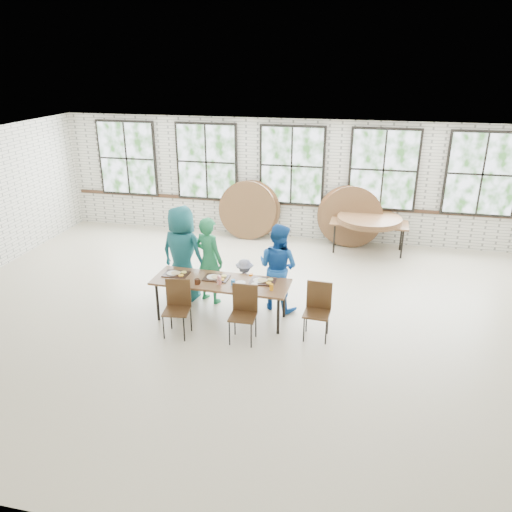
{
  "coord_description": "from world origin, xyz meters",
  "views": [
    {
      "loc": [
        1.82,
        -7.7,
        4.37
      ],
      "look_at": [
        0.0,
        0.4,
        1.05
      ],
      "focal_mm": 35.0,
      "sensor_mm": 36.0,
      "label": 1
    }
  ],
  "objects_px": {
    "chair_near_left": "(178,303)",
    "dining_table": "(221,284)",
    "chair_near_right": "(244,308)",
    "storage_table": "(369,224)"
  },
  "relations": [
    {
      "from": "chair_near_left",
      "to": "dining_table",
      "type": "bearing_deg",
      "value": 39.29
    },
    {
      "from": "chair_near_right",
      "to": "storage_table",
      "type": "xyz_separation_m",
      "value": [
        1.93,
        4.52,
        0.13
      ]
    },
    {
      "from": "dining_table",
      "to": "storage_table",
      "type": "relative_size",
      "value": 1.33
    },
    {
      "from": "chair_near_left",
      "to": "storage_table",
      "type": "bearing_deg",
      "value": 48.6
    },
    {
      "from": "dining_table",
      "to": "chair_near_right",
      "type": "bearing_deg",
      "value": -43.5
    },
    {
      "from": "chair_near_left",
      "to": "chair_near_right",
      "type": "xyz_separation_m",
      "value": [
        1.13,
        0.05,
        0.0
      ]
    },
    {
      "from": "chair_near_right",
      "to": "storage_table",
      "type": "height_order",
      "value": "chair_near_right"
    },
    {
      "from": "dining_table",
      "to": "chair_near_right",
      "type": "relative_size",
      "value": 2.55
    },
    {
      "from": "chair_near_left",
      "to": "chair_near_right",
      "type": "distance_m",
      "value": 1.13
    },
    {
      "from": "dining_table",
      "to": "storage_table",
      "type": "height_order",
      "value": "same"
    }
  ]
}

